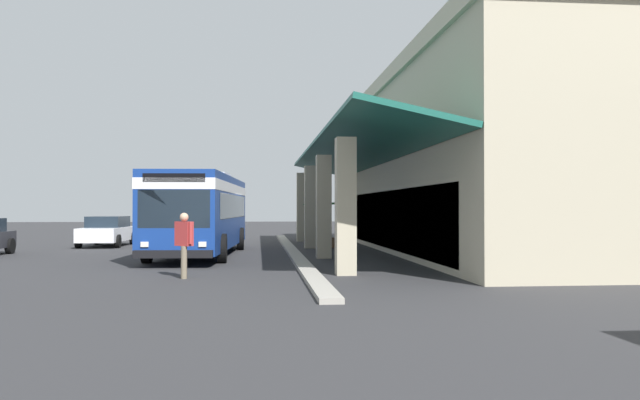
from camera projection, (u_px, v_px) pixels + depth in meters
name	position (u px, v px, depth m)	size (l,w,h in m)	color
ground	(402.00, 250.00, 27.88)	(120.00, 120.00, 0.00)	#2D2D30
curb_strip	(292.00, 251.00, 26.42)	(28.56, 0.50, 0.12)	#9E998E
plaza_building	(513.00, 164.00, 27.42)	(24.10, 14.87, 7.61)	#B2A88E
transit_bus	(201.00, 209.00, 25.12)	(11.35, 3.29, 3.34)	navy
parked_sedan_white	(107.00, 231.00, 30.97)	(4.46, 2.12, 1.47)	silver
pedestrian	(184.00, 241.00, 16.81)	(0.56, 0.53, 1.75)	#726651
potted_palm	(324.00, 237.00, 30.01)	(2.02, 1.86, 2.17)	brown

